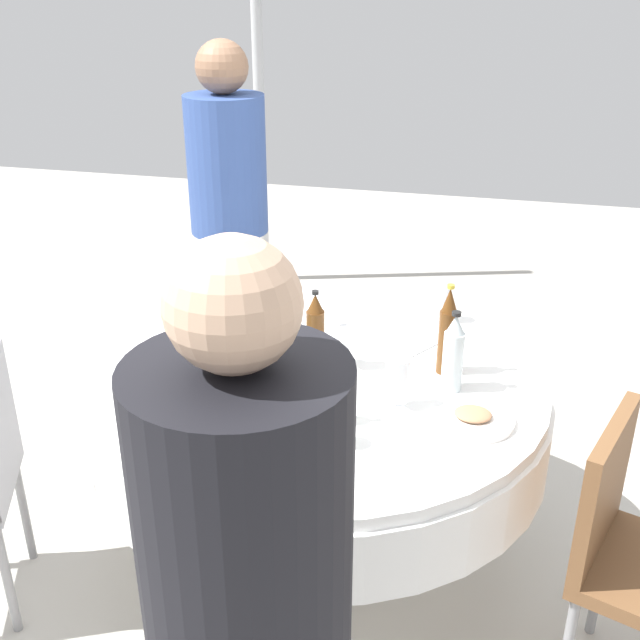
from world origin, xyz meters
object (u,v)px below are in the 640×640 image
(bottle_clear_left, at_px, (453,354))
(dining_table, at_px, (320,412))
(wine_glass_west, at_px, (278,332))
(person_south, at_px, (230,230))
(chair_far, at_px, (634,546))
(bottle_brown_front, at_px, (447,332))
(bottle_green_outer, at_px, (304,383))
(bottle_amber_far, at_px, (184,318))
(wine_glass_front, at_px, (325,418))
(bottle_dark_green_west, at_px, (271,338))
(wine_glass_far, at_px, (440,296))
(wine_glass_outer, at_px, (397,372))
(plate_rear, at_px, (473,418))
(bottle_clear_south, at_px, (225,326))
(wine_glass_near, at_px, (348,338))
(bottle_brown_mid, at_px, (315,331))
(plate_near, at_px, (260,307))

(bottle_clear_left, bearing_deg, dining_table, -178.88)
(wine_glass_west, relative_size, person_south, 0.08)
(chair_far, bearing_deg, person_south, -108.53)
(bottle_brown_front, bearing_deg, bottle_green_outer, -131.54)
(bottle_green_outer, xyz_separation_m, wine_glass_west, (-0.19, 0.37, -0.03))
(bottle_amber_far, xyz_separation_m, wine_glass_front, (0.58, -0.38, -0.06))
(bottle_dark_green_west, relative_size, bottle_brown_front, 0.92)
(bottle_green_outer, xyz_separation_m, wine_glass_far, (0.31, 0.81, -0.03))
(chair_far, bearing_deg, bottle_amber_far, -83.62)
(wine_glass_outer, distance_m, chair_far, 0.80)
(bottle_green_outer, distance_m, bottle_dark_green_west, 0.31)
(bottle_amber_far, bearing_deg, bottle_green_outer, -30.49)
(bottle_brown_front, bearing_deg, plate_rear, -69.07)
(chair_far, bearing_deg, bottle_clear_south, -84.33)
(bottle_clear_left, xyz_separation_m, chair_far, (0.54, -0.35, -0.35))
(bottle_green_outer, xyz_separation_m, bottle_dark_green_west, (-0.18, 0.26, -0.00))
(wine_glass_front, bearing_deg, bottle_amber_far, 146.28)
(wine_glass_near, bearing_deg, bottle_brown_mid, -172.00)
(dining_table, relative_size, wine_glass_front, 11.46)
(dining_table, relative_size, bottle_brown_mid, 5.56)
(bottle_clear_south, xyz_separation_m, wine_glass_west, (0.15, 0.10, -0.05))
(wine_glass_front, distance_m, wine_glass_far, 0.93)
(bottle_clear_south, bearing_deg, wine_glass_front, -40.81)
(dining_table, bearing_deg, plate_rear, -18.74)
(wine_glass_west, distance_m, chair_far, 1.24)
(dining_table, height_order, wine_glass_west, wine_glass_west)
(bottle_brown_front, height_order, plate_near, bottle_brown_front)
(bottle_green_outer, height_order, chair_far, bottle_green_outer)
(bottle_clear_south, xyz_separation_m, wine_glass_far, (0.64, 0.54, -0.05))
(bottle_green_outer, height_order, wine_glass_front, bottle_green_outer)
(bottle_dark_green_west, bearing_deg, bottle_clear_south, 174.70)
(chair_far, bearing_deg, plate_near, -101.37)
(bottle_clear_south, distance_m, bottle_green_outer, 0.43)
(bottle_brown_mid, bearing_deg, bottle_amber_far, -171.37)
(bottle_brown_mid, distance_m, wine_glass_front, 0.47)
(wine_glass_far, bearing_deg, wine_glass_outer, -95.19)
(bottle_brown_mid, height_order, wine_glass_outer, bottle_brown_mid)
(dining_table, height_order, bottle_dark_green_west, bottle_dark_green_west)
(wine_glass_front, relative_size, person_south, 0.08)
(bottle_clear_south, height_order, bottle_amber_far, bottle_amber_far)
(wine_glass_far, height_order, wine_glass_near, wine_glass_near)
(bottle_clear_south, bearing_deg, wine_glass_outer, -11.24)
(wine_glass_front, height_order, plate_near, wine_glass_front)
(wine_glass_far, relative_size, chair_far, 0.16)
(bottle_brown_front, distance_m, wine_glass_west, 0.56)
(plate_near, bearing_deg, chair_far, -30.85)
(plate_rear, bearing_deg, wine_glass_front, -150.21)
(bottle_green_outer, relative_size, bottle_dark_green_west, 1.01)
(bottle_clear_south, relative_size, bottle_brown_front, 1.04)
(bottle_clear_left, bearing_deg, bottle_brown_mid, 173.93)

